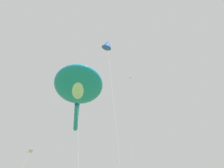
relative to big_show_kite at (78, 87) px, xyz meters
name	(u,v)px	position (x,y,z in m)	size (l,w,h in m)	color
big_show_kite	(78,87)	(0.00, 0.00, 0.00)	(6.87, 11.62, 17.26)	#1E8CBF
small_kite_bird_shape	(23,165)	(-1.60, 9.56, -5.05)	(3.72, 1.30, 13.41)	white
small_kite_triangle_green	(108,45)	(-1.59, -8.41, -2.82)	(0.80, 2.10, 14.16)	blue
small_kite_stunt_black	(132,108)	(8.41, 2.53, 1.77)	(1.30, 1.36, 23.29)	pink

